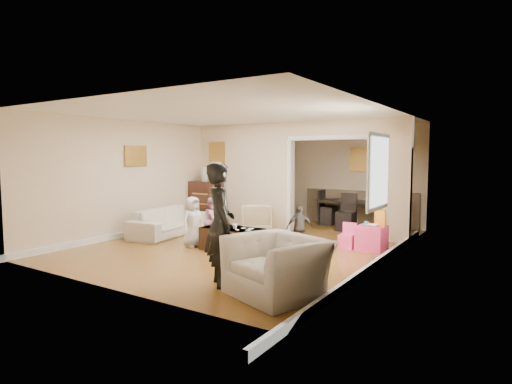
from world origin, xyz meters
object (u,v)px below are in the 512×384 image
Objects in this scene: coffee_table at (232,239)px; dining_table at (355,214)px; armchair_front at (277,267)px; dresser at (206,203)px; coffee_cup at (235,226)px; cyan_cup at (366,224)px; child_toddler at (300,227)px; armchair_back at (257,217)px; table_lamp at (206,174)px; child_kneel_a at (193,222)px; sofa at (169,221)px; adult_person at (220,224)px; child_kneel_b at (213,221)px; play_table at (372,238)px.

dining_table reaches higher than coffee_table.
dresser is at bearing 158.34° from armchair_front.
coffee_cup is at bearing -41.12° from dresser.
cyan_cup is 0.09× the size of child_toddler.
armchair_back is 2.02× the size of table_lamp.
child_kneel_a is at bearing -56.02° from dresser.
coffee_cup is 1.24× the size of cyan_cup.
dresser is at bearing 0.00° from table_lamp.
child_kneel_a reaches higher than armchair_front.
sofa is at bearing 170.91° from armchair_front.
dresser reaches higher than child_toddler.
table_lamp is (-1.62, 0.05, 0.99)m from armchair_back.
table_lamp is at bearing 0.00° from dresser.
adult_person is 1.79× the size of child_kneel_b.
armchair_back reaches higher than coffee_cup.
dining_table reaches higher than sofa.
child_toddler is at bearing 130.46° from armchair_front.
child_kneel_a is at bearing -125.66° from sofa.
table_lamp is 4.78m from play_table.
armchair_back is at bearing 111.92° from coffee_cup.
dresser is (-1.62, 0.05, 0.24)m from armchair_back.
play_table is at bearing -52.79° from child_kneel_a.
adult_person is (-1.13, -3.24, 0.62)m from play_table.
child_kneel_b is (-2.69, 2.07, 0.10)m from armchair_front.
sofa is at bearing -82.40° from table_lamp.
adult_person reaches higher than play_table.
child_toddler reaches higher than coffee_table.
dresser is at bearing -61.69° from child_toddler.
coffee_table is 0.29m from coffee_cup.
cyan_cup is (2.88, -0.67, 0.19)m from armchair_back.
table_lamp is at bearing -32.96° from armchair_back.
adult_person is 2.80m from child_kneel_b.
armchair_back is 7.36× the size of coffee_cup.
sofa is 2.35m from coffee_cup.
cyan_cup is (0.14, 3.16, 0.14)m from armchair_front.
coffee_cup is (2.47, -2.16, -0.09)m from dresser.
armchair_front is at bearing -41.60° from dresser.
dresser is at bearing 22.71° from child_kneel_b.
child_kneel_b is at bearing -104.04° from dining_table.
table_lamp is 0.72× the size of play_table.
armchair_front is 0.68× the size of adult_person.
coffee_table is 0.91m from child_kneel_a.
coffee_table is at bearing -147.22° from play_table.
armchair_front is at bearing -147.56° from child_kneel_b.
play_table is 0.52× the size of child_kneel_b.
adult_person is (3.48, -3.91, -0.46)m from table_lamp.
armchair_back is at bearing -1.80° from dresser.
sofa is 2.08m from armchair_back.
dresser is 2.72m from child_kneel_a.
dresser is 3.16× the size of table_lamp.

